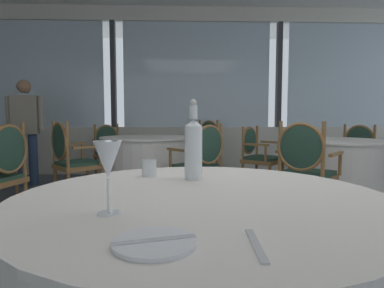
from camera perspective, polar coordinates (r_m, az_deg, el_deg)
name	(u,v)px	position (r m, az deg, el deg)	size (l,w,h in m)	color
ground_plane	(225,276)	(2.30, 5.76, -21.97)	(13.57, 13.57, 0.00)	#4C5156
window_wall_far	(197,109)	(5.96, 0.83, 6.19)	(9.54, 0.14, 2.97)	silver
side_plate	(154,242)	(0.74, -6.55, -16.68)	(0.18, 0.18, 0.01)	white
butter_knife	(154,240)	(0.74, -6.56, -16.30)	(0.18, 0.02, 0.00)	silver
dinner_fork	(256,245)	(0.74, 11.10, -16.84)	(0.18, 0.02, 0.00)	silver
water_bottle	(193,147)	(1.43, 0.23, -0.56)	(0.08, 0.08, 0.35)	white
wine_glass	(108,161)	(0.94, -14.47, -2.95)	(0.08, 0.08, 0.21)	white
water_tumbler	(149,168)	(1.53, -7.48, -4.19)	(0.07, 0.07, 0.08)	white
background_table_0	(336,171)	(4.30, 23.75, -4.38)	(1.24, 1.24, 0.76)	white
dining_chair_0_0	(258,153)	(4.66, 11.36, -1.52)	(0.65, 0.66, 0.90)	olive
dining_chair_0_1	(305,165)	(3.28, 19.03, -3.46)	(0.66, 0.65, 0.99)	olive
dining_chair_0_3	(357,150)	(5.28, 26.77, -0.97)	(0.66, 0.65, 0.92)	olive
background_table_2	(148,164)	(4.56, -7.72, -3.52)	(1.28, 1.28, 0.76)	white
dining_chair_2_0	(110,148)	(5.45, -14.08, -0.67)	(0.66, 0.65, 0.92)	olive
dining_chair_2_1	(71,156)	(4.03, -20.40, -2.02)	(0.65, 0.66, 0.99)	olive
dining_chair_2_2	(201,159)	(3.71, 1.65, -2.68)	(0.66, 0.65, 0.96)	olive
dining_chair_2_3	(204,146)	(5.22, 2.03, -0.34)	(0.65, 0.66, 0.99)	olive
diner_person_0	(26,126)	(5.52, -27.01, 2.81)	(0.52, 0.26, 1.58)	#334770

